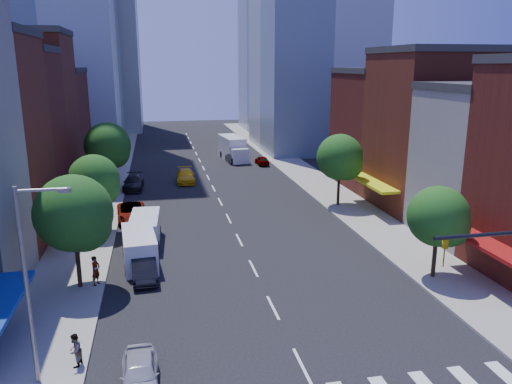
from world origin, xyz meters
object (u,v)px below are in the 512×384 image
Objects in this scene: traffic_car_oncoming at (233,158)px; parked_car_rear at (133,183)px; parked_car_front at (140,374)px; pedestrian_near at (96,270)px; box_truck at (233,149)px; cargo_van_near at (139,249)px; parked_car_second at (144,267)px; cargo_van_far at (145,230)px; taxi at (186,176)px; parked_car_third at (132,212)px; pedestrian_far at (75,350)px; traffic_car_far at (262,160)px.

parked_car_rear is at bearing 40.42° from traffic_car_oncoming.
pedestrian_near is (-3.00, 11.27, 0.41)m from parked_car_front.
cargo_van_near is at bearing -114.84° from box_truck.
box_truck is at bearing 51.04° from parked_car_rear.
pedestrian_near is (-3.00, -0.80, 0.36)m from parked_car_second.
cargo_van_far is 37.08m from box_truck.
parked_car_third is at bearing -110.35° from taxi.
parked_car_front is at bearing -86.83° from cargo_van_far.
pedestrian_far is at bearing -89.91° from parked_car_rear.
pedestrian_far is (-3.00, -9.99, 0.21)m from parked_car_second.
cargo_van_far is at bearing -173.22° from pedestrian_far.
cargo_van_far reaches higher than traffic_car_far.
box_truck reaches higher than cargo_van_near.
parked_car_second is at bearing -89.13° from parked_car_third.
parked_car_second is 41.04m from traffic_car_oncoming.
parked_car_third is at bearing 90.12° from cargo_van_near.
parked_car_second is at bearing 88.50° from parked_car_front.
cargo_van_near is at bearing 66.73° from traffic_car_oncoming.
parked_car_second is 2.39× the size of pedestrian_near.
cargo_van_near is at bearing -84.54° from parked_car_rear.
cargo_van_far is (1.56, -18.92, 0.38)m from parked_car_rear.
parked_car_rear is (-1.57, 37.62, 0.07)m from parked_car_front.
pedestrian_far is (-1.69, -23.34, 0.20)m from parked_car_third.
box_truck is 53.81m from pedestrian_far.
parked_car_third is at bearing 91.79° from parked_car_second.
parked_car_front is 11.67m from pedestrian_near.
box_truck reaches higher than taxi.
cargo_van_far is at bearing 86.25° from parked_car_second.
pedestrian_far is (-2.99, -16.62, -0.19)m from cargo_van_far.
taxi is at bearing 76.95° from parked_car_second.
parked_car_front is 0.77× the size of taxi.
cargo_van_near reaches higher than parked_car_second.
cargo_van_far is at bearing 88.53° from parked_car_front.
pedestrian_near is at bearing -90.71° from parked_car_rear.
traffic_car_oncoming is 2.60× the size of pedestrian_far.
parked_car_front is at bearing -93.72° from cargo_van_near.
box_truck reaches higher than parked_car_third.
traffic_car_far is at bearing 39.17° from taxi.
parked_car_third is at bearing 58.04° from traffic_car_oncoming.
parked_car_rear is 21.30m from box_truck.
parked_car_second is at bearing -86.78° from cargo_van_far.
taxi is at bearing 74.12° from cargo_van_near.
pedestrian_near is at bearing 103.41° from parked_car_front.
parked_car_second is 13.41m from parked_car_third.
traffic_car_oncoming is at bearing 47.36° from parked_car_rear.
cargo_van_far is 16.89m from pedestrian_far.
parked_car_second is 6.64m from cargo_van_far.
traffic_car_oncoming is 2.19× the size of pedestrian_near.
parked_car_second is 0.87× the size of parked_car_rear.
pedestrian_far is (-7.54, -37.94, 0.19)m from taxi.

